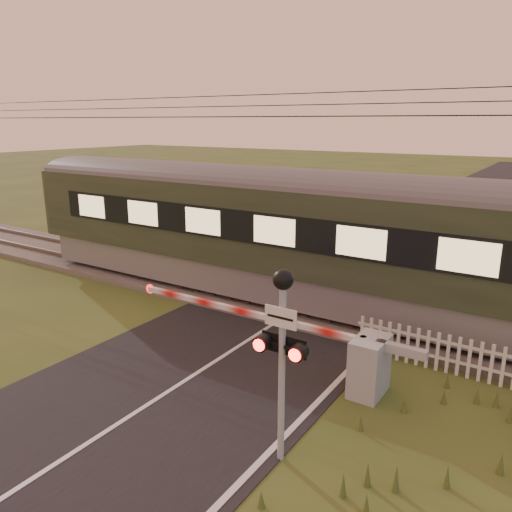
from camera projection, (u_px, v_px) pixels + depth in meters
The scene contains 7 objects.
ground at pixel (146, 407), 9.70m from camera, with size 160.00×160.00×0.00m, color #36471B.
road at pixel (138, 412), 9.50m from camera, with size 6.00×140.00×0.03m.
track_bed at pixel (302, 304), 14.95m from camera, with size 140.00×3.40×0.39m.
overhead_wires at pixel (307, 108), 13.47m from camera, with size 120.00×0.62×0.62m.
boom_gate at pixel (355, 359), 10.19m from camera, with size 7.26×0.94×1.25m.
crossing_signal at pixel (282, 333), 7.64m from camera, with size 0.83×0.35×3.26m.
picket_fence at pixel (438, 351), 11.03m from camera, with size 3.74×0.08×0.90m.
Camera 1 is at (6.47, -6.05, 5.38)m, focal length 35.00 mm.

